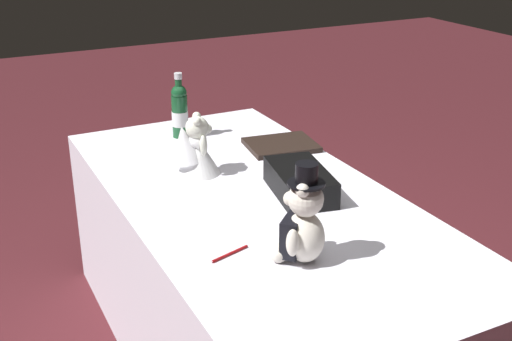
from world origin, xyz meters
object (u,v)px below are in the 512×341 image
(teddy_bear_groom, at_px, (302,223))
(gift_case_black, at_px, (300,182))
(teddy_bear_bride, at_px, (194,148))
(guestbook, at_px, (281,145))
(champagne_bottle, at_px, (180,110))
(signing_pen, at_px, (229,254))

(teddy_bear_groom, xyz_separation_m, gift_case_black, (0.40, -0.23, -0.07))
(teddy_bear_bride, bearing_deg, teddy_bear_groom, -177.55)
(teddy_bear_groom, distance_m, guestbook, 0.94)
(teddy_bear_bride, relative_size, gift_case_black, 0.67)
(teddy_bear_groom, xyz_separation_m, champagne_bottle, (1.16, -0.07, 0.00))
(teddy_bear_groom, distance_m, champagne_bottle, 1.16)
(teddy_bear_groom, relative_size, teddy_bear_bride, 1.29)
(champagne_bottle, distance_m, gift_case_black, 0.78)
(signing_pen, bearing_deg, teddy_bear_bride, -13.09)
(teddy_bear_groom, bearing_deg, champagne_bottle, -3.35)
(champagne_bottle, xyz_separation_m, guestbook, (-0.32, -0.33, -0.11))
(signing_pen, bearing_deg, teddy_bear_groom, -122.70)
(champagne_bottle, relative_size, gift_case_black, 0.82)
(signing_pen, xyz_separation_m, gift_case_black, (0.28, -0.41, 0.04))
(signing_pen, height_order, gift_case_black, gift_case_black)
(teddy_bear_bride, bearing_deg, champagne_bottle, -13.42)
(champagne_bottle, bearing_deg, guestbook, -134.23)
(champagne_bottle, relative_size, guestbook, 1.01)
(champagne_bottle, bearing_deg, teddy_bear_bride, 166.58)
(gift_case_black, bearing_deg, signing_pen, 124.80)
(teddy_bear_bride, xyz_separation_m, signing_pen, (-0.63, 0.15, -0.10))
(signing_pen, relative_size, guestbook, 0.49)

